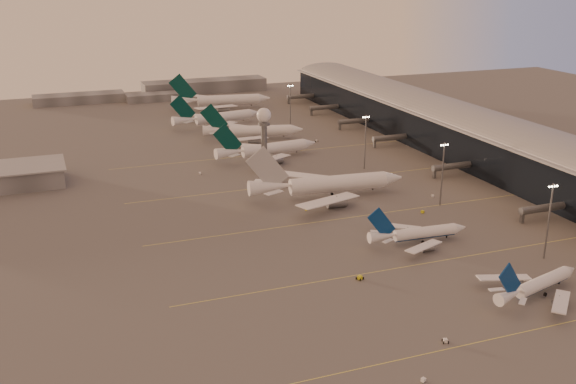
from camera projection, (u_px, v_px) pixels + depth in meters
name	position (u px, v px, depth m)	size (l,w,h in m)	color
ground	(382.00, 287.00, 194.56)	(700.00, 700.00, 0.00)	#4D4B4B
taxiway_markings	(382.00, 212.00, 254.28)	(180.00, 185.25, 0.02)	#EDDF53
terminal	(472.00, 136.00, 325.03)	(57.00, 362.00, 23.04)	black
radar_tower	(264.00, 127.00, 295.98)	(6.40, 6.40, 31.10)	slate
mast_a	(549.00, 218.00, 209.65)	(3.60, 0.56, 25.00)	slate
mast_b	(443.00, 171.00, 257.41)	(3.60, 0.56, 25.00)	slate
mast_c	(365.00, 140.00, 304.50)	(3.60, 0.56, 25.00)	slate
mast_d	(290.00, 104.00, 383.63)	(3.60, 0.56, 25.00)	slate
distant_horizon	(169.00, 90.00, 482.50)	(165.00, 37.50, 9.00)	#5B5C61
narrowbody_near	(538.00, 287.00, 188.75)	(35.44, 27.90, 14.17)	white
narrowbody_mid	(418.00, 235.00, 224.89)	(36.82, 29.34, 14.38)	white
widebody_white	(328.00, 188.00, 269.71)	(65.45, 52.23, 23.03)	white
greentail_a	(267.00, 151.00, 324.36)	(53.82, 43.24, 19.58)	white
greentail_b	(254.00, 133.00, 360.07)	(53.67, 42.81, 19.88)	white
greentail_c	(218.00, 120.00, 391.01)	(55.64, 44.59, 20.33)	white
greentail_d	(222.00, 102.00, 437.26)	(65.08, 52.19, 23.75)	white
gsv_truck_a	(425.00, 377.00, 150.26)	(5.21, 3.38, 1.98)	white
gsv_tug_near	(445.00, 341.00, 165.87)	(3.03, 3.88, 0.97)	white
gsv_tug_mid	(360.00, 278.00, 199.19)	(4.00, 4.68, 1.15)	yellow
gsv_truck_b	(423.00, 210.00, 253.04)	(5.72, 3.67, 2.17)	yellow
gsv_truck_c	(307.00, 208.00, 255.82)	(4.79, 4.09, 1.89)	yellow
gsv_catering_b	(433.00, 193.00, 270.22)	(4.80, 3.13, 3.63)	white
gsv_tug_far	(315.00, 180.00, 291.44)	(2.67, 3.66, 0.94)	white
gsv_truck_d	(200.00, 172.00, 300.32)	(3.12, 5.53, 2.11)	white
gsv_tug_hangar	(316.00, 141.00, 356.11)	(3.37, 2.13, 0.94)	white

